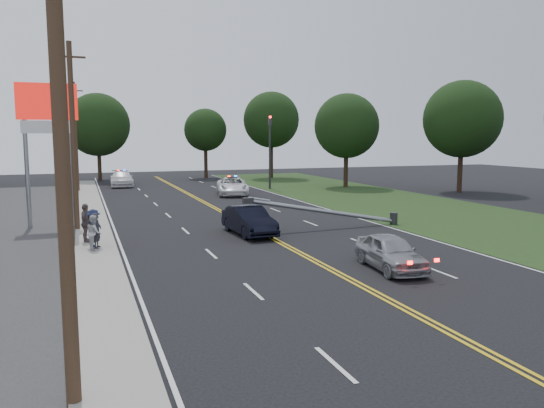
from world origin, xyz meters
name	(u,v)px	position (x,y,z in m)	size (l,w,h in m)	color
ground	(328,268)	(0.00, 0.00, 0.00)	(120.00, 120.00, 0.00)	black
sidewalk	(94,235)	(-8.40, 10.00, 0.06)	(1.80, 70.00, 0.12)	gray
grass_verge	(448,215)	(13.50, 10.00, 0.01)	(12.00, 80.00, 0.01)	#1B3213
centerline_yellow	(250,227)	(0.00, 10.00, 0.01)	(0.36, 80.00, 0.00)	gold
pylon_sign	(48,120)	(-10.50, 14.00, 6.00)	(3.20, 0.35, 8.00)	gray
traffic_signal	(270,145)	(8.30, 30.00, 4.21)	(0.28, 0.41, 7.05)	#2D2D30
fallen_streetlight	(333,212)	(4.19, 8.00, 0.92)	(9.36, 0.44, 1.91)	#2D2D30
utility_pole_near	(61,137)	(-9.20, -8.00, 5.08)	(1.60, 0.28, 10.00)	#382619
utility_pole_mid	(73,136)	(-9.20, 12.00, 5.08)	(1.60, 0.28, 10.00)	#382619
utility_pole_far	(76,136)	(-9.20, 34.00, 5.08)	(1.60, 0.28, 10.00)	#382619
tree_6	(98,125)	(-6.84, 46.06, 6.38)	(7.19, 7.19, 9.98)	black
tree_7	(205,130)	(5.55, 45.60, 5.83)	(5.14, 5.14, 8.42)	black
tree_8	(271,120)	(13.06, 42.81, 7.05)	(6.75, 6.75, 10.44)	black
tree_9	(347,126)	(16.21, 29.39, 6.10)	(6.43, 6.43, 9.32)	black
tree_13	(462,119)	(23.71, 21.45, 6.62)	(6.95, 6.95, 10.10)	black
crashed_sedan	(249,221)	(-0.77, 7.80, 0.74)	(1.57, 4.49, 1.48)	black
waiting_sedan	(390,252)	(2.18, -0.97, 0.68)	(1.60, 3.97, 1.35)	#92949A
emergency_a	(232,186)	(3.50, 26.27, 0.77)	(2.54, 5.51, 1.53)	white
emergency_b	(122,179)	(-5.00, 37.85, 0.79)	(2.20, 5.42, 1.57)	silver
bystander_a	(97,230)	(-8.34, 6.42, 0.92)	(0.58, 0.38, 1.59)	#27262E
bystander_b	(94,232)	(-8.47, 6.06, 0.90)	(0.75, 0.59, 1.55)	#B5B6BB
bystander_c	(94,228)	(-8.47, 6.77, 0.97)	(1.10, 0.63, 1.71)	#18203C
bystander_d	(86,223)	(-8.79, 8.01, 1.03)	(1.07, 0.45, 1.83)	#63514F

